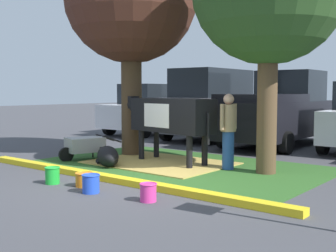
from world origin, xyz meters
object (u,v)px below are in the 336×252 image
(wheelbarrow, at_px, (84,145))
(suv_dark_grey, at_px, (212,104))
(cow_holstein, at_px, (169,116))
(pickup_truck_black, at_px, (280,111))
(calf_lying, at_px, (108,156))
(person_handler, at_px, (228,129))
(bucket_orange, at_px, (84,179))
(hatchback_white, at_px, (150,110))
(bucket_green, at_px, (52,175))
(bucket_blue, at_px, (91,183))
(bucket_pink, at_px, (148,192))

(wheelbarrow, relative_size, suv_dark_grey, 0.35)
(suv_dark_grey, bearing_deg, cow_holstein, -67.71)
(wheelbarrow, bearing_deg, pickup_truck_black, 67.28)
(calf_lying, relative_size, wheelbarrow, 0.78)
(person_handler, xyz_separation_m, pickup_truck_black, (-1.03, 4.95, 0.20))
(bucket_orange, xyz_separation_m, pickup_truck_black, (0.17, 8.06, 0.98))
(cow_holstein, relative_size, hatchback_white, 0.70)
(cow_holstein, distance_m, bucket_green, 3.37)
(bucket_blue, bearing_deg, wheelbarrow, 141.19)
(calf_lying, height_order, bucket_pink, calf_lying)
(wheelbarrow, bearing_deg, bucket_pink, -27.78)
(suv_dark_grey, bearing_deg, bucket_blue, -70.40)
(bucket_green, xyz_separation_m, bucket_orange, (0.65, 0.22, -0.03))
(calf_lying, bearing_deg, person_handler, 28.73)
(bucket_orange, bearing_deg, person_handler, 68.83)
(cow_holstein, relative_size, wheelbarrow, 1.94)
(person_handler, height_order, suv_dark_grey, suv_dark_grey)
(bucket_pink, bearing_deg, hatchback_white, 130.84)
(bucket_orange, bearing_deg, wheelbarrow, 139.31)
(bucket_blue, bearing_deg, bucket_orange, 151.87)
(bucket_blue, distance_m, pickup_truck_black, 8.38)
(bucket_blue, relative_size, suv_dark_grey, 0.07)
(suv_dark_grey, height_order, pickup_truck_black, suv_dark_grey)
(person_handler, distance_m, hatchback_white, 8.48)
(bucket_pink, xyz_separation_m, hatchback_white, (-7.19, 8.32, 0.83))
(suv_dark_grey, relative_size, pickup_truck_black, 0.85)
(bucket_green, height_order, suv_dark_grey, suv_dark_grey)
(bucket_green, relative_size, pickup_truck_black, 0.06)
(person_handler, xyz_separation_m, wheelbarrow, (-3.56, -1.08, -0.53))
(wheelbarrow, distance_m, bucket_pink, 4.53)
(wheelbarrow, height_order, bucket_green, wheelbarrow)
(suv_dark_grey, bearing_deg, pickup_truck_black, -3.38)
(wheelbarrow, bearing_deg, calf_lying, -12.84)
(bucket_orange, bearing_deg, pickup_truck_black, 88.78)
(person_handler, xyz_separation_m, bucket_pink, (0.44, -3.19, -0.76))
(person_handler, relative_size, pickup_truck_black, 0.31)
(bucket_blue, relative_size, hatchback_white, 0.07)
(person_handler, distance_m, pickup_truck_black, 5.06)
(hatchback_white, bearing_deg, wheelbarrow, -62.82)
(calf_lying, xyz_separation_m, bucket_pink, (2.89, -1.85, -0.08))
(wheelbarrow, height_order, hatchback_white, hatchback_white)
(bucket_green, bearing_deg, bucket_pink, 3.25)
(bucket_blue, distance_m, bucket_pink, 1.18)
(wheelbarrow, bearing_deg, hatchback_white, 117.18)
(bucket_green, bearing_deg, cow_holstein, 85.40)
(bucket_orange, bearing_deg, bucket_blue, -28.13)
(hatchback_white, relative_size, suv_dark_grey, 0.96)
(calf_lying, height_order, bucket_blue, calf_lying)
(cow_holstein, distance_m, hatchback_white, 7.35)
(wheelbarrow, height_order, suv_dark_grey, suv_dark_grey)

